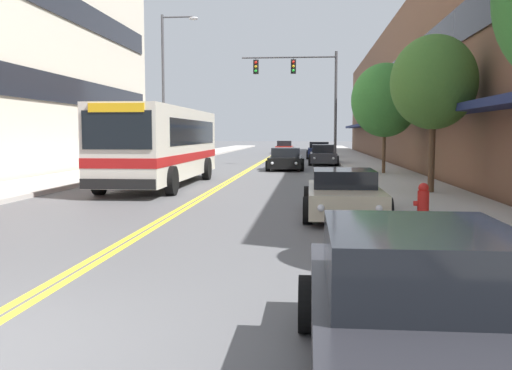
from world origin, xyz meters
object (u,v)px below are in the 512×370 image
at_px(car_beige_parked_left_near, 178,158).
at_px(traffic_signal_mast, 305,85).
at_px(car_champagne_parked_right_end, 344,194).
at_px(street_tree_right_mid, 434,83).
at_px(car_charcoal_parked_right_foreground, 421,318).
at_px(fire_hydrant, 423,203).
at_px(car_black_moving_second, 286,160).
at_px(street_lamp_left_far, 168,79).
at_px(car_dark_grey_parked_right_mid, 323,155).
at_px(car_red_moving_lead, 284,148).
at_px(car_navy_parked_right_far, 319,151).
at_px(street_tree_right_far, 385,100).
at_px(city_bus, 163,142).

xyz_separation_m(car_beige_parked_left_near, traffic_signal_mast, (7.58, 4.24, 4.65)).
relative_size(car_champagne_parked_right_end, street_tree_right_mid, 0.87).
xyz_separation_m(car_charcoal_parked_right_foreground, fire_hydrant, (1.54, 7.87, -0.01)).
bearing_deg(car_black_moving_second, car_charcoal_parked_right_foreground, -85.46).
height_order(street_lamp_left_far, street_tree_right_mid, street_lamp_left_far).
bearing_deg(car_dark_grey_parked_right_mid, car_charcoal_parked_right_foreground, -90.05).
bearing_deg(street_lamp_left_far, car_red_moving_lead, 77.86).
xyz_separation_m(street_lamp_left_far, street_tree_right_mid, (12.55, -14.79, -1.60)).
distance_m(car_beige_parked_left_near, car_red_moving_lead, 28.08).
height_order(street_lamp_left_far, fire_hydrant, street_lamp_left_far).
height_order(car_black_moving_second, street_tree_right_mid, street_tree_right_mid).
distance_m(car_navy_parked_right_far, car_black_moving_second, 15.44).
xyz_separation_m(car_charcoal_parked_right_foreground, traffic_signal_mast, (-1.21, 33.41, 4.67)).
bearing_deg(car_navy_parked_right_far, car_dark_grey_parked_right_mid, -89.20).
height_order(car_navy_parked_right_far, fire_hydrant, car_navy_parked_right_far).
height_order(car_red_moving_lead, car_black_moving_second, car_red_moving_lead).
xyz_separation_m(car_charcoal_parked_right_foreground, car_black_moving_second, (-2.26, 28.44, -0.02)).
relative_size(car_charcoal_parked_right_foreground, car_champagne_parked_right_end, 1.01).
bearing_deg(car_red_moving_lead, car_beige_parked_left_near, -100.70).
xyz_separation_m(car_beige_parked_left_near, car_champagne_parked_right_end, (8.76, -19.24, -0.07)).
distance_m(car_black_moving_second, street_tree_right_far, 7.39).
height_order(car_champagne_parked_right_end, street_tree_right_mid, street_tree_right_mid).
bearing_deg(car_charcoal_parked_right_foreground, street_tree_right_far, 83.44).
xyz_separation_m(city_bus, car_red_moving_lead, (3.22, 38.72, -1.12)).
xyz_separation_m(car_beige_parked_left_near, street_tree_right_mid, (11.90, -14.47, 3.12)).
xyz_separation_m(car_beige_parked_left_near, street_lamp_left_far, (-0.65, 0.32, 4.73)).
bearing_deg(car_charcoal_parked_right_foreground, traffic_signal_mast, 92.07).
height_order(street_tree_right_mid, street_tree_right_far, street_tree_right_far).
distance_m(car_black_moving_second, fire_hydrant, 20.92).
bearing_deg(car_beige_parked_left_near, city_bus, -79.86).
relative_size(car_beige_parked_left_near, street_tree_right_mid, 0.90).
bearing_deg(street_tree_right_far, car_black_moving_second, 138.53).
height_order(city_bus, traffic_signal_mast, traffic_signal_mast).
distance_m(car_charcoal_parked_right_foreground, car_dark_grey_parked_right_mid, 34.42).
relative_size(car_navy_parked_right_far, car_champagne_parked_right_end, 0.94).
height_order(car_dark_grey_parked_right_mid, street_tree_right_far, street_tree_right_far).
xyz_separation_m(car_charcoal_parked_right_foreground, car_dark_grey_parked_right_mid, (0.03, 34.42, 0.02)).
bearing_deg(street_lamp_left_far, car_charcoal_parked_right_foreground, -72.26).
xyz_separation_m(street_tree_right_mid, street_tree_right_far, (-0.36, 9.31, -0.03)).
bearing_deg(street_tree_right_far, car_navy_parked_right_far, 98.25).
bearing_deg(car_charcoal_parked_right_foreground, car_champagne_parked_right_end, 90.15).
xyz_separation_m(car_charcoal_parked_right_foreground, car_champagne_parked_right_end, (-0.03, 9.93, -0.05)).
height_order(car_beige_parked_left_near, car_dark_grey_parked_right_mid, car_dark_grey_parked_right_mid).
relative_size(car_charcoal_parked_right_foreground, fire_hydrant, 5.10).
bearing_deg(street_tree_right_far, traffic_signal_mast, 112.85).
distance_m(car_navy_parked_right_far, car_red_moving_lead, 13.49).
relative_size(city_bus, street_lamp_left_far, 1.19).
xyz_separation_m(car_beige_parked_left_near, car_charcoal_parked_right_foreground, (8.78, -29.17, -0.02)).
bearing_deg(car_navy_parked_right_far, car_red_moving_lead, 104.90).
bearing_deg(car_champagne_parked_right_end, traffic_signal_mast, 92.88).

